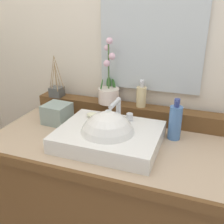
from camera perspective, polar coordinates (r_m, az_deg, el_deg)
The scene contains 11 objects.
wall_back at distance 1.51m, azimuth 5.77°, elevation 15.46°, with size 2.76×0.20×2.53m, color silver.
vanity_cabinet at distance 1.51m, azimuth 0.15°, elevation -20.15°, with size 1.16×0.62×0.86m.
back_ledge at distance 1.45m, azimuth 3.53°, elevation 0.08°, with size 1.09×0.09×0.09m, color brown.
sink_basin at distance 1.19m, azimuth -0.66°, elevation -5.63°, with size 0.46×0.36×0.28m.
soap_bar at distance 1.31m, azimuth -4.12°, elevation -0.67°, with size 0.07×0.04×0.02m, color beige.
potted_plant at distance 1.44m, azimuth -0.71°, elevation 4.81°, with size 0.12×0.12×0.35m.
soap_dispenser at distance 1.39m, azimuth 6.41°, elevation 3.51°, with size 0.05×0.05×0.15m.
reed_diffuser at distance 1.58m, azimuth -11.96°, elevation 4.47°, with size 0.10×0.09×0.24m.
lotion_bottle at distance 1.26m, azimuth 13.62°, elevation -2.12°, with size 0.06×0.06×0.20m.
tissue_box at distance 1.43m, azimuth -11.89°, elevation -0.31°, with size 0.13×0.13×0.10m, color gray.
mirror at distance 1.37m, azimuth 8.60°, elevation 17.40°, with size 0.53×0.02×0.63m, color silver.
Camera 1 is at (0.38, -1.04, 1.46)m, focal length 41.88 mm.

